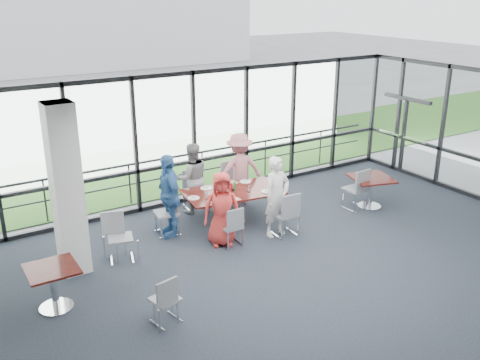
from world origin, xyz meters
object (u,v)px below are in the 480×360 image
side_table_left (52,275)px  diner_far_right (239,169)px  chair_main_fr (233,183)px  chair_main_end (167,213)px  structural_column (67,190)px  main_table (233,195)px  chair_main_nl (231,226)px  chair_spare_la (165,299)px  diner_far_left (192,178)px  chair_main_nr (284,214)px  chair_spare_lb (120,238)px  diner_near_left (222,209)px  chair_main_fl (196,192)px  diner_near_right (277,197)px  diner_end (169,195)px  side_table_right (371,182)px  chair_spare_r (356,189)px

side_table_left → diner_far_right: bearing=24.4°
chair_main_fr → chair_main_end: size_ratio=0.99×
structural_column → main_table: size_ratio=1.39×
chair_main_nl → chair_spare_la: chair_main_nl is taller
diner_far_right → chair_spare_la: diner_far_right is taller
diner_far_left → chair_main_nr: 2.44m
diner_far_right → chair_spare_la: bearing=54.0°
main_table → chair_spare_lb: chair_spare_lb is taller
chair_spare_la → diner_near_left: bearing=30.3°
diner_near_left → chair_main_fl: size_ratio=1.67×
diner_far_left → chair_main_fr: diner_far_left is taller
chair_main_nl → chair_main_end: bearing=126.3°
diner_near_right → chair_spare_la: diner_near_right is taller
diner_near_left → diner_far_right: size_ratio=0.88×
chair_main_end → chair_main_nl: bearing=43.6°
side_table_left → diner_end: bearing=29.0°
side_table_left → chair_spare_la: bearing=-44.0°
side_table_left → diner_near_right: diner_near_right is taller
side_table_right → chair_main_nr: (-2.69, -0.15, -0.17)m
chair_spare_la → chair_main_fl: bearing=44.8°
chair_spare_la → chair_main_fr: bearing=35.3°
main_table → chair_main_nr: bearing=-55.1°
chair_main_nr → chair_spare_r: 2.32m
diner_end → chair_main_nl: bearing=41.4°
diner_far_right → chair_spare_r: 2.82m
diner_near_left → chair_spare_r: 3.66m
diner_near_left → structural_column: bearing=-168.7°
chair_main_nl → chair_main_end: 1.48m
diner_near_left → chair_spare_r: (3.65, -0.07, -0.28)m
main_table → chair_main_fr: chair_main_fr is taller
diner_near_right → chair_main_nr: diner_near_right is taller
structural_column → diner_end: structural_column is taller
diner_far_left → diner_far_right: (1.22, -0.13, 0.05)m
chair_main_end → diner_far_left: bearing=135.0°
diner_far_left → side_table_right: bearing=164.3°
diner_far_right → chair_spare_r: diner_far_right is taller
chair_spare_la → chair_spare_r: 6.08m
chair_main_fl → chair_main_fr: 1.04m
main_table → chair_main_nr: size_ratio=2.41×
chair_main_fl → chair_spare_lb: 2.80m
diner_near_left → diner_near_right: diner_near_right is taller
chair_spare_la → diner_far_right: bearing=33.4°
side_table_left → chair_main_end: chair_main_end is taller
side_table_left → diner_near_left: 3.57m
chair_spare_r → diner_end: bearing=164.0°
chair_main_nr → chair_main_fr: (0.09, 2.22, 0.00)m
diner_far_left → diner_near_left: bearing=93.9°
chair_main_fr → chair_main_end: bearing=20.8°
chair_main_end → chair_spare_la: (-1.40, -2.95, -0.07)m
chair_main_nl → chair_main_nr: (1.23, -0.18, 0.06)m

